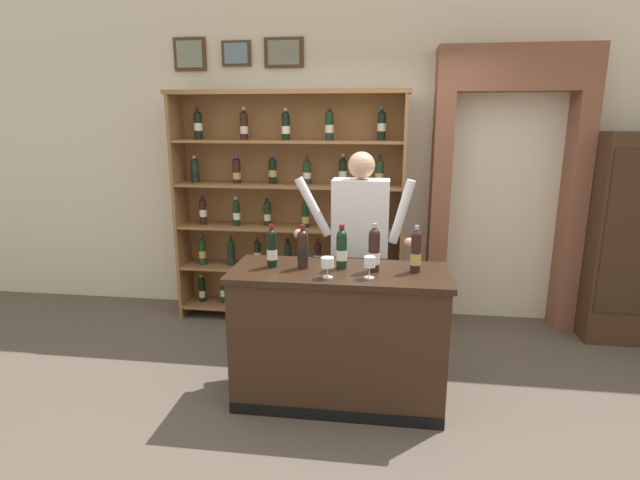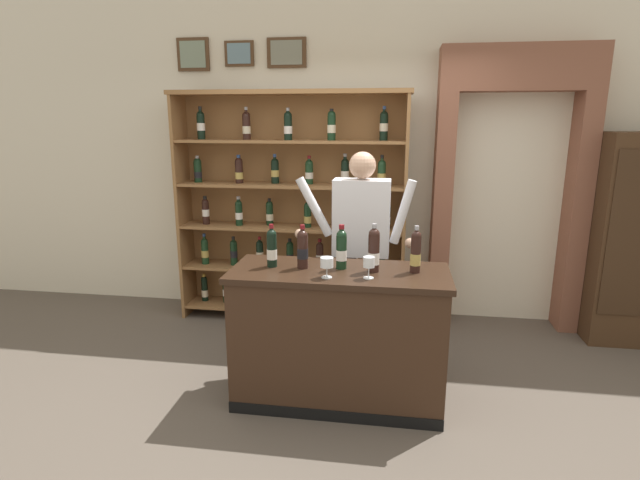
% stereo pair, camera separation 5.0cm
% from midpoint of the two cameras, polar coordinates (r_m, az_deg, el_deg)
% --- Properties ---
extents(ground_plane, '(14.00, 14.00, 0.02)m').
position_cam_midpoint_polar(ground_plane, '(3.76, 0.53, -17.59)').
color(ground_plane, brown).
extents(back_wall, '(12.00, 0.19, 3.44)m').
position_cam_midpoint_polar(back_wall, '(5.01, 3.23, 11.17)').
color(back_wall, beige).
rests_on(back_wall, ground).
extents(wine_shelf, '(2.21, 0.37, 2.19)m').
position_cam_midpoint_polar(wine_shelf, '(4.79, -3.85, 4.16)').
color(wine_shelf, olive).
rests_on(wine_shelf, ground).
extents(archway_doorway, '(1.36, 0.45, 2.56)m').
position_cam_midpoint_polar(archway_doorway, '(4.99, 20.13, 7.49)').
color(archway_doorway, brown).
rests_on(archway_doorway, ground).
extents(tasting_counter, '(1.46, 0.60, 0.95)m').
position_cam_midpoint_polar(tasting_counter, '(3.52, 1.76, -10.90)').
color(tasting_counter, '#382316').
rests_on(tasting_counter, ground).
extents(shopkeeper, '(0.95, 0.22, 1.70)m').
position_cam_midpoint_polar(shopkeeper, '(3.94, 4.20, 0.69)').
color(shopkeeper, '#2D3347').
rests_on(shopkeeper, ground).
extents(tasting_bottle_brunello, '(0.07, 0.07, 0.30)m').
position_cam_midpoint_polar(tasting_bottle_brunello, '(3.41, -5.94, -0.90)').
color(tasting_bottle_brunello, black).
rests_on(tasting_bottle_brunello, tasting_counter).
extents(tasting_bottle_rosso, '(0.07, 0.07, 0.30)m').
position_cam_midpoint_polar(tasting_bottle_rosso, '(3.36, -2.41, -0.97)').
color(tasting_bottle_rosso, black).
rests_on(tasting_bottle_rosso, tasting_counter).
extents(tasting_bottle_super_tuscan, '(0.07, 0.07, 0.30)m').
position_cam_midpoint_polar(tasting_bottle_super_tuscan, '(3.36, 2.05, -0.99)').
color(tasting_bottle_super_tuscan, black).
rests_on(tasting_bottle_super_tuscan, tasting_counter).
extents(tasting_bottle_prosecco, '(0.08, 0.08, 0.32)m').
position_cam_midpoint_polar(tasting_bottle_prosecco, '(3.31, 5.75, -1.15)').
color(tasting_bottle_prosecco, black).
rests_on(tasting_bottle_prosecco, tasting_counter).
extents(tasting_bottle_bianco, '(0.07, 0.07, 0.31)m').
position_cam_midpoint_polar(tasting_bottle_bianco, '(3.33, 10.44, -1.28)').
color(tasting_bottle_bianco, black).
rests_on(tasting_bottle_bianco, tasting_counter).
extents(wine_glass_left, '(0.07, 0.07, 0.14)m').
position_cam_midpoint_polar(wine_glass_left, '(3.17, 5.21, -2.60)').
color(wine_glass_left, silver).
rests_on(wine_glass_left, tasting_counter).
extents(wine_glass_spare, '(0.08, 0.08, 0.13)m').
position_cam_midpoint_polar(wine_glass_spare, '(3.17, 0.41, -2.70)').
color(wine_glass_spare, silver).
rests_on(wine_glass_spare, tasting_counter).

